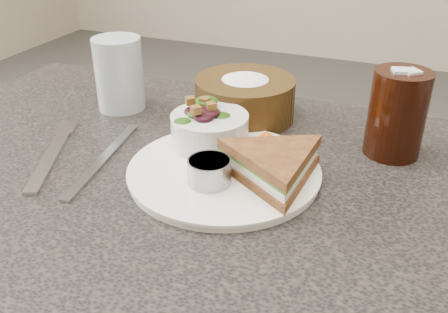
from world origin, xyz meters
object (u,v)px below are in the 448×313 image
at_px(sandwich, 274,166).
at_px(bread_basket, 245,92).
at_px(water_glass, 119,74).
at_px(salad_bowl, 210,124).
at_px(dinner_plate, 224,172).
at_px(dressing_ramekin, 209,172).
at_px(cola_glass, 398,110).

xyz_separation_m(sandwich, bread_basket, (-0.11, 0.20, 0.01)).
height_order(bread_basket, water_glass, water_glass).
bearing_deg(bread_basket, water_glass, -169.67).
height_order(sandwich, bread_basket, bread_basket).
distance_m(sandwich, bread_basket, 0.23).
bearing_deg(salad_bowl, dinner_plate, -51.28).
xyz_separation_m(sandwich, dressing_ramekin, (-0.08, -0.04, -0.01)).
bearing_deg(cola_glass, salad_bowl, -158.91).
bearing_deg(dressing_ramekin, water_glass, 142.77).
height_order(salad_bowl, dressing_ramekin, salad_bowl).
bearing_deg(salad_bowl, dressing_ramekin, -66.67).
xyz_separation_m(dinner_plate, salad_bowl, (-0.05, 0.06, 0.04)).
bearing_deg(dressing_ramekin, sandwich, 26.74).
height_order(salad_bowl, bread_basket, bread_basket).
xyz_separation_m(bread_basket, cola_glass, (0.25, -0.04, 0.02)).
height_order(dressing_ramekin, water_glass, water_glass).
bearing_deg(water_glass, bread_basket, 10.33).
bearing_deg(dinner_plate, dressing_ramekin, -94.24).
distance_m(cola_glass, water_glass, 0.47).
relative_size(sandwich, water_glass, 1.31).
bearing_deg(sandwich, dressing_ramekin, -119.57).
bearing_deg(bread_basket, sandwich, -60.37).
height_order(sandwich, salad_bowl, salad_bowl).
distance_m(dinner_plate, sandwich, 0.08).
xyz_separation_m(sandwich, cola_glass, (0.14, 0.16, 0.04)).
height_order(sandwich, dressing_ramekin, sandwich).
xyz_separation_m(salad_bowl, cola_glass, (0.26, 0.10, 0.03)).
height_order(cola_glass, water_glass, cola_glass).
relative_size(dinner_plate, bread_basket, 1.56).
bearing_deg(salad_bowl, water_glass, 155.97).
bearing_deg(dinner_plate, sandwich, -3.49).
bearing_deg(cola_glass, dressing_ramekin, -136.72).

